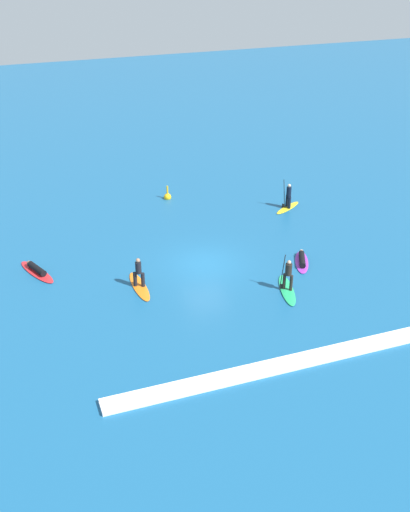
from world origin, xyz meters
TOP-DOWN VIEW (x-y plane):
  - ground_plane at (0.00, 0.00)m, footprint 120.00×120.00m
  - surfer_on_green_board at (3.09, -4.16)m, footprint 1.49×3.16m
  - surfer_on_red_board at (-9.08, 2.17)m, footprint 1.97×3.26m
  - surfer_on_orange_board at (-4.12, -1.20)m, footprint 0.77×3.14m
  - surfer_on_yellow_board at (7.81, 5.31)m, footprint 2.48×1.84m
  - surfer_on_purple_board at (5.23, -1.72)m, footprint 1.76×2.69m
  - marker_buoy at (0.63, 9.59)m, footprint 0.51×0.51m
  - wave_crest at (0.00, -9.73)m, footprint 15.74×0.90m

SIDE VIEW (x-z plane):
  - ground_plane at x=0.00m, z-range 0.00..0.00m
  - wave_crest at x=0.00m, z-range 0.00..0.18m
  - surfer_on_purple_board at x=5.23m, z-range -0.05..0.36m
  - surfer_on_red_board at x=-9.08m, z-range -0.07..0.38m
  - marker_buoy at x=0.63m, z-range -0.38..0.70m
  - surfer_on_orange_board at x=-4.12m, z-range -0.44..1.29m
  - surfer_on_green_board at x=3.09m, z-range -0.60..1.49m
  - surfer_on_yellow_board at x=7.81m, z-range -0.50..1.56m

